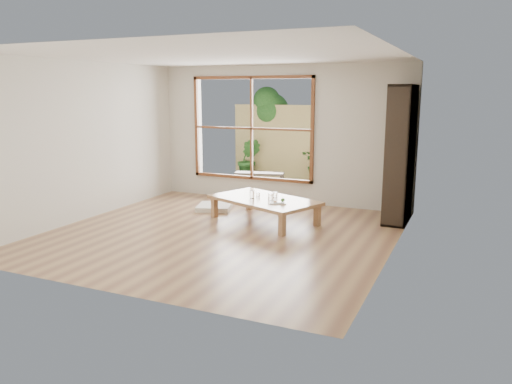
# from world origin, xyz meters

# --- Properties ---
(ground) EXTENTS (5.00, 5.00, 0.00)m
(ground) POSITION_xyz_m (0.00, 0.00, 0.00)
(ground) COLOR #A98254
(ground) RESTS_ON ground
(low_table) EXTENTS (2.00, 1.58, 0.39)m
(low_table) POSITION_xyz_m (0.31, 0.91, 0.34)
(low_table) COLOR tan
(low_table) RESTS_ON ground
(floor_cushion) EXTENTS (0.74, 0.74, 0.09)m
(floor_cushion) POSITION_xyz_m (-0.85, 1.32, 0.04)
(floor_cushion) COLOR white
(floor_cushion) RESTS_ON ground
(bookshelf) EXTENTS (0.35, 1.00, 2.22)m
(bookshelf) POSITION_xyz_m (2.30, 1.85, 1.11)
(bookshelf) COLOR black
(bookshelf) RESTS_ON ground
(glass_tall) EXTENTS (0.07, 0.07, 0.13)m
(glass_tall) POSITION_xyz_m (0.12, 0.84, 0.45)
(glass_tall) COLOR silver
(glass_tall) RESTS_ON low_table
(glass_mid) EXTENTS (0.08, 0.08, 0.11)m
(glass_mid) POSITION_xyz_m (0.45, 0.84, 0.44)
(glass_mid) COLOR silver
(glass_mid) RESTS_ON low_table
(glass_short) EXTENTS (0.07, 0.07, 0.09)m
(glass_short) POSITION_xyz_m (0.45, 1.04, 0.43)
(glass_short) COLOR silver
(glass_short) RESTS_ON low_table
(glass_small) EXTENTS (0.06, 0.06, 0.07)m
(glass_small) POSITION_xyz_m (0.16, 0.99, 0.42)
(glass_small) COLOR silver
(glass_small) RESTS_ON low_table
(food_tray) EXTENTS (0.31, 0.27, 0.08)m
(food_tray) POSITION_xyz_m (0.66, 0.68, 0.40)
(food_tray) COLOR white
(food_tray) RESTS_ON low_table
(deck) EXTENTS (2.80, 2.00, 0.05)m
(deck) POSITION_xyz_m (-0.60, 3.56, 0.00)
(deck) COLOR #3B342B
(deck) RESTS_ON ground
(garden_bench) EXTENTS (1.12, 0.57, 0.34)m
(garden_bench) POSITION_xyz_m (-0.89, 3.45, 0.30)
(garden_bench) COLOR black
(garden_bench) RESTS_ON deck
(bamboo_fence) EXTENTS (2.80, 0.06, 1.80)m
(bamboo_fence) POSITION_xyz_m (-0.60, 4.56, 0.90)
(bamboo_fence) COLOR #D3C16C
(bamboo_fence) RESTS_ON ground
(shrub_right) EXTENTS (1.01, 0.92, 0.98)m
(shrub_right) POSITION_xyz_m (0.30, 4.28, 0.51)
(shrub_right) COLOR #346725
(shrub_right) RESTS_ON deck
(shrub_left) EXTENTS (0.62, 0.55, 0.98)m
(shrub_left) POSITION_xyz_m (-1.52, 4.27, 0.52)
(shrub_left) COLOR #346725
(shrub_left) RESTS_ON deck
(garden_tree) EXTENTS (1.04, 0.85, 2.22)m
(garden_tree) POSITION_xyz_m (-1.28, 4.86, 1.63)
(garden_tree) COLOR #4C3D2D
(garden_tree) RESTS_ON ground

